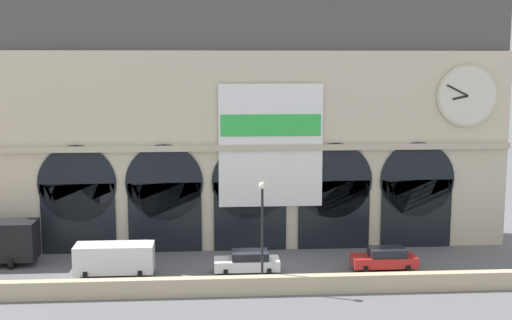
% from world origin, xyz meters
% --- Properties ---
extents(ground_plane, '(200.00, 200.00, 0.00)m').
position_xyz_m(ground_plane, '(0.00, 0.00, 0.00)').
color(ground_plane, slate).
extents(quay_parapet_wall, '(90.00, 0.70, 1.14)m').
position_xyz_m(quay_parapet_wall, '(0.00, -4.87, 0.57)').
color(quay_parapet_wall, '#BCAD8C').
rests_on(quay_parapet_wall, ground).
extents(station_building, '(39.67, 4.68, 19.89)m').
position_xyz_m(station_building, '(0.04, 7.15, 9.57)').
color(station_building, beige).
rests_on(station_building, ground).
extents(van_midwest, '(5.20, 2.48, 2.20)m').
position_xyz_m(van_midwest, '(-9.40, -0.72, 1.25)').
color(van_midwest, white).
rests_on(van_midwest, ground).
extents(car_center, '(4.40, 2.22, 1.55)m').
position_xyz_m(car_center, '(-0.51, -0.70, 0.80)').
color(car_center, white).
rests_on(car_center, ground).
extents(car_mideast, '(4.40, 2.22, 1.55)m').
position_xyz_m(car_mideast, '(8.93, -0.61, 0.80)').
color(car_mideast, red).
rests_on(car_mideast, ground).
extents(street_lamp_quayside, '(0.44, 0.44, 6.90)m').
position_xyz_m(street_lamp_quayside, '(0.21, -4.07, 4.41)').
color(street_lamp_quayside, black).
rests_on(street_lamp_quayside, ground).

